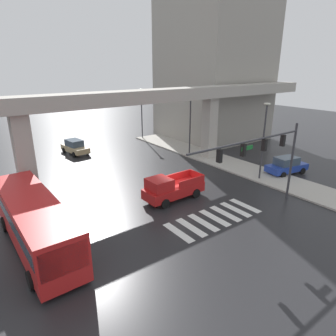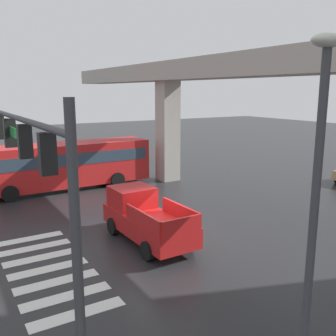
# 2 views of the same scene
# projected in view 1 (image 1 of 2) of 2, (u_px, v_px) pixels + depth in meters

# --- Properties ---
(ground_plane) EXTENTS (120.00, 120.00, 0.00)m
(ground_plane) POSITION_uv_depth(u_px,v_px,m) (175.00, 196.00, 24.57)
(ground_plane) COLOR #232326
(crosswalk_stripes) EXTENTS (7.15, 2.80, 0.01)m
(crosswalk_stripes) POSITION_uv_depth(u_px,v_px,m) (215.00, 218.00, 21.10)
(crosswalk_stripes) COLOR silver
(crosswalk_stripes) RESTS_ON ground
(elevated_overpass) EXTENTS (49.08, 2.26, 8.18)m
(elevated_overpass) POSITION_uv_depth(u_px,v_px,m) (134.00, 104.00, 27.14)
(elevated_overpass) COLOR #ADA89E
(elevated_overpass) RESTS_ON ground
(sidewalk_east) EXTENTS (4.00, 36.00, 0.15)m
(sidewalk_east) POSITION_uv_depth(u_px,v_px,m) (238.00, 166.00, 31.66)
(sidewalk_east) COLOR #ADA89E
(sidewalk_east) RESTS_ON ground
(pickup_truck) EXTENTS (5.14, 2.17, 2.08)m
(pickup_truck) POSITION_uv_depth(u_px,v_px,m) (171.00, 188.00, 23.65)
(pickup_truck) COLOR red
(pickup_truck) RESTS_ON ground
(city_bus) EXTENTS (2.93, 10.84, 2.99)m
(city_bus) POSITION_uv_depth(u_px,v_px,m) (34.00, 219.00, 17.41)
(city_bus) COLOR red
(city_bus) RESTS_ON ground
(sedan_blue) EXTENTS (4.53, 2.49, 1.72)m
(sedan_blue) POSITION_uv_depth(u_px,v_px,m) (287.00, 165.00, 29.56)
(sedan_blue) COLOR #1E3899
(sedan_blue) RESTS_ON ground
(sedan_tan) EXTENTS (2.35, 4.48, 1.72)m
(sedan_tan) POSITION_uv_depth(u_px,v_px,m) (75.00, 147.00, 36.36)
(sedan_tan) COLOR tan
(sedan_tan) RESTS_ON ground
(traffic_signal_mast) EXTENTS (10.89, 0.32, 6.20)m
(traffic_signal_mast) POSITION_uv_depth(u_px,v_px,m) (265.00, 150.00, 20.71)
(traffic_signal_mast) COLOR #38383D
(traffic_signal_mast) RESTS_ON ground
(street_lamp_near_corner) EXTENTS (0.44, 0.70, 7.24)m
(street_lamp_near_corner) POSITION_uv_depth(u_px,v_px,m) (264.00, 133.00, 26.71)
(street_lamp_near_corner) COLOR #38383D
(street_lamp_near_corner) RESTS_ON ground
(street_lamp_mid_block) EXTENTS (0.44, 0.70, 7.24)m
(street_lamp_mid_block) POSITION_uv_depth(u_px,v_px,m) (190.00, 118.00, 34.53)
(street_lamp_mid_block) COLOR #38383D
(street_lamp_mid_block) RESTS_ON ground
(street_lamp_far_north) EXTENTS (0.44, 0.70, 7.24)m
(street_lamp_far_north) POSITION_uv_depth(u_px,v_px,m) (142.00, 108.00, 42.77)
(street_lamp_far_north) COLOR #38383D
(street_lamp_far_north) RESTS_ON ground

